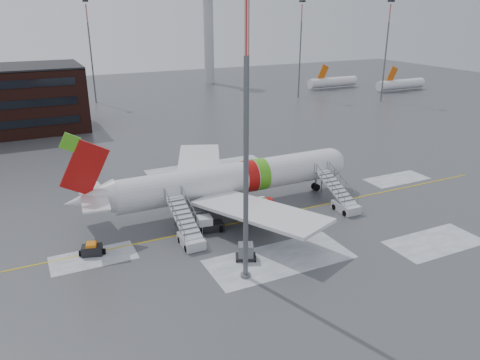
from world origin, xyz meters
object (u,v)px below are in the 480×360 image
uld_container (246,252)px  light_mast_near (246,141)px  baggage_tractor (92,250)px  airliner (225,181)px  pushback_tug (208,224)px  airstair_aft (189,233)px  airstair_fwd (342,201)px

uld_container → light_mast_near: bearing=-116.9°
uld_container → baggage_tractor: (-13.03, 7.19, -0.19)m
airliner → uld_container: 12.82m
airliner → baggage_tractor: bearing=-163.3°
pushback_tug → baggage_tractor: (-12.09, -0.03, -0.19)m
pushback_tug → uld_container: bearing=-82.6°
baggage_tractor → uld_container: bearing=-28.9°
airstair_aft → light_mast_near: size_ratio=0.32×
pushback_tug → light_mast_near: bearing=-92.7°
uld_container → light_mast_near: size_ratio=0.10×
pushback_tug → baggage_tractor: size_ratio=1.20×
pushback_tug → uld_container: 7.27m
baggage_tractor → airstair_fwd: bearing=-3.3°
airstair_aft → pushback_tug: 3.27m
airliner → baggage_tractor: (-16.36, -4.90, -2.87)m
airstair_fwd → baggage_tractor: 28.62m
airliner → pushback_tug: bearing=-131.2°
uld_container → baggage_tractor: bearing=151.1°
airstair_aft → airliner: bearing=42.8°
airliner → pushback_tug: size_ratio=11.21×
airliner → baggage_tractor: airliner is taller
pushback_tug → light_mast_near: (-0.47, -9.99, 11.83)m
airliner → airstair_fwd: 14.05m
airstair_aft → uld_container: size_ratio=3.33×
pushback_tug → light_mast_near: light_mast_near is taller
uld_container → light_mast_near: 12.24m
airliner → pushback_tug: airliner is taller
airstair_fwd → light_mast_near: light_mast_near is taller
baggage_tractor → pushback_tug: bearing=0.1°
baggage_tractor → light_mast_near: size_ratio=0.11×
airstair_aft → light_mast_near: (2.32, -8.33, 11.51)m
airstair_fwd → uld_container: size_ratio=3.33×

